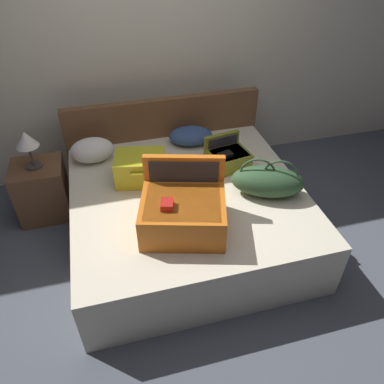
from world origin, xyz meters
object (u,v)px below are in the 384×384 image
Objects in this scene: hard_case_medium at (141,168)px; pillow_near_headboard at (191,136)px; bed at (188,215)px; duffel_bag at (268,181)px; nightstand at (42,190)px; hard_case_large at (183,211)px; table_lamp at (26,141)px; pillow_center_head at (92,150)px; hard_case_small at (228,157)px.

pillow_near_headboard is (0.54, 0.45, -0.03)m from hard_case_medium.
bed is 0.73m from duffel_bag.
nightstand is (-1.20, 0.64, 0.02)m from bed.
hard_case_large reaches higher than bed.
table_lamp is (-1.42, -0.08, 0.21)m from pillow_near_headboard.
hard_case_large reaches higher than nightstand.
duffel_bag reaches higher than pillow_center_head.
hard_case_small is (0.56, 0.65, -0.06)m from hard_case_large.
pillow_center_head is at bearing -176.37° from pillow_near_headboard.
table_lamp is at bearing 152.53° from hard_case_large.
pillow_center_head is (-0.91, -0.06, 0.02)m from pillow_near_headboard.
hard_case_large is 1.48m from table_lamp.
hard_case_medium is 0.76m from hard_case_small.
pillow_near_headboard is 1.08× the size of pillow_center_head.
pillow_near_headboard is at bearing 3.13° from nightstand.
nightstand is at bearing 152.53° from hard_case_large.
hard_case_small is 0.49m from pillow_near_headboard.
hard_case_medium reaches higher than bed.
pillow_near_headboard is (-0.21, 0.44, -0.01)m from hard_case_small.
hard_case_medium is at bearing -23.41° from table_lamp.
bed is 1.46m from table_lamp.
bed is at bearing -27.83° from nightstand.
pillow_center_head reaches higher than pillow_near_headboard.
hard_case_large is 1.53m from nightstand.
pillow_center_head is at bearing 134.90° from hard_case_large.
bed is 3.48× the size of nightstand.
bed is at bearing -42.98° from pillow_center_head.
hard_case_medium is at bearing 142.17° from bed.
hard_case_small is 0.48m from duffel_bag.
hard_case_large reaches higher than pillow_near_headboard.
duffel_bag is at bearing -16.89° from bed.
duffel_bag is at bearing -24.40° from nightstand.
table_lamp is (-1.20, 0.64, 0.54)m from bed.
hard_case_medium is at bearing 171.18° from hard_case_small.
duffel_bag is (0.93, -0.44, 0.01)m from hard_case_medium.
hard_case_medium is 1.22× the size of hard_case_small.
pillow_center_head is (-0.37, 0.40, -0.01)m from hard_case_medium.
table_lamp is (-1.63, 0.36, 0.20)m from hard_case_small.
nightstand is at bearing 157.63° from hard_case_small.
table_lamp is (-0.87, 0.38, 0.17)m from hard_case_medium.
hard_case_medium reaches higher than nightstand.
pillow_center_head is at bearing 151.46° from hard_case_small.
pillow_near_headboard is at bearing 3.13° from table_lamp.
hard_case_small is at bearing 110.66° from duffel_bag.
duffel_bag is (0.60, -0.18, 0.37)m from bed.
hard_case_large is at bearing -43.42° from nightstand.
pillow_near_headboard is 1.45m from nightstand.
pillow_near_headboard is (0.34, 1.09, -0.07)m from hard_case_large.
nightstand is 0.52m from table_lamp.
table_lamp is at bearing 168.31° from hard_case_medium.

